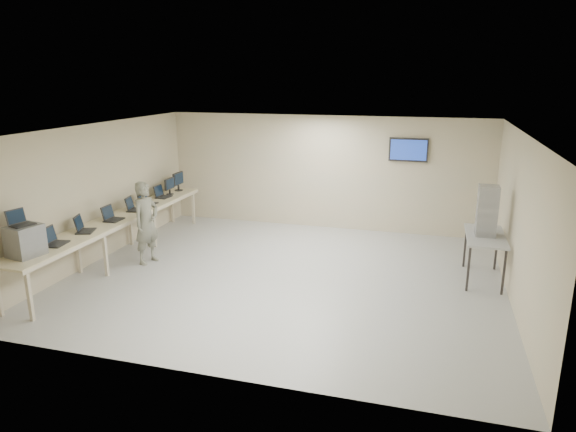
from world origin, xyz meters
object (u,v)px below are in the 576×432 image
(equipment_box, at_px, (25,241))
(side_table, at_px, (485,239))
(soldier, at_px, (146,223))
(workbench, at_px, (118,221))

(equipment_box, relative_size, side_table, 0.35)
(side_table, bearing_deg, soldier, -172.26)
(workbench, distance_m, equipment_box, 2.45)
(soldier, height_order, side_table, soldier)
(soldier, bearing_deg, equipment_box, 177.01)
(workbench, bearing_deg, side_table, 6.92)
(soldier, xyz_separation_m, side_table, (6.52, 0.89, -0.04))
(workbench, relative_size, side_table, 4.09)
(workbench, relative_size, equipment_box, 11.79)
(workbench, height_order, side_table, workbench)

